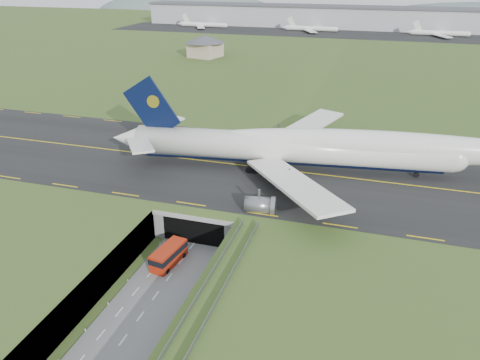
% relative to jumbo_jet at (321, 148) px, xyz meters
% --- Properties ---
extents(ground, '(900.00, 900.00, 0.00)m').
position_rel_jumbo_jet_xyz_m(ground, '(-19.07, -34.93, -11.50)').
color(ground, '#395020').
rests_on(ground, ground).
extents(airfield_deck, '(800.00, 800.00, 6.00)m').
position_rel_jumbo_jet_xyz_m(airfield_deck, '(-19.07, -34.93, -8.50)').
color(airfield_deck, gray).
rests_on(airfield_deck, ground).
extents(trench_road, '(12.00, 75.00, 0.20)m').
position_rel_jumbo_jet_xyz_m(trench_road, '(-19.07, -42.43, -11.40)').
color(trench_road, slate).
rests_on(trench_road, ground).
extents(taxiway, '(800.00, 44.00, 0.18)m').
position_rel_jumbo_jet_xyz_m(taxiway, '(-19.07, -1.93, -5.41)').
color(taxiway, black).
rests_on(taxiway, airfield_deck).
extents(tunnel_portal, '(17.00, 22.30, 6.00)m').
position_rel_jumbo_jet_xyz_m(tunnel_portal, '(-19.07, -18.22, -8.17)').
color(tunnel_portal, gray).
rests_on(tunnel_portal, ground).
extents(guideway, '(3.00, 53.00, 7.05)m').
position_rel_jumbo_jet_xyz_m(guideway, '(-8.07, -54.04, -6.18)').
color(guideway, '#A8A8A3').
rests_on(guideway, ground).
extents(jumbo_jet, '(96.36, 61.25, 20.44)m').
position_rel_jumbo_jet_xyz_m(jumbo_jet, '(0.00, 0.00, 0.00)').
color(jumbo_jet, white).
rests_on(jumbo_jet, ground).
extents(shuttle_tram, '(4.11, 8.25, 3.22)m').
position_rel_jumbo_jet_xyz_m(shuttle_tram, '(-20.80, -34.16, -9.74)').
color(shuttle_tram, '#AB220B').
rests_on(shuttle_tram, ground).
extents(service_building, '(23.41, 23.41, 10.68)m').
position_rel_jumbo_jet_xyz_m(service_building, '(-74.94, 126.12, 0.82)').
color(service_building, tan).
rests_on(service_building, ground).
extents(cargo_terminal, '(320.00, 67.00, 15.60)m').
position_rel_jumbo_jet_xyz_m(cargo_terminal, '(-19.26, 264.49, 2.45)').
color(cargo_terminal, '#B2B2B2').
rests_on(cargo_terminal, ground).
extents(distant_hills, '(700.00, 91.00, 60.00)m').
position_rel_jumbo_jet_xyz_m(distant_hills, '(45.31, 395.07, -15.50)').
color(distant_hills, slate).
rests_on(distant_hills, ground).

